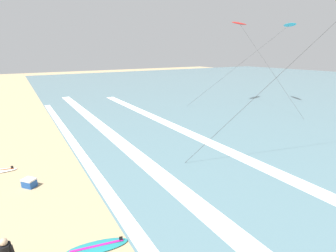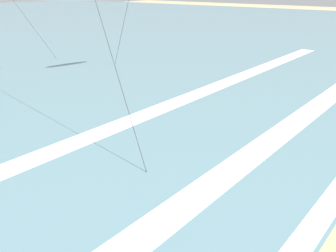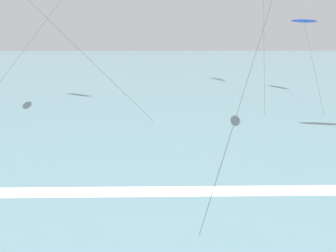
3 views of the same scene
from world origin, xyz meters
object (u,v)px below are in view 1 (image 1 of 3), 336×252
at_px(kite_red_far_right, 240,24).
at_px(cooler_box, 29,183).
at_px(kite_cyan_high_left, 289,25).
at_px(surfboard_foreground_flat, 97,247).

xyz_separation_m(kite_red_far_right, cooler_box, (9.48, -24.20, -9.46)).
height_order(kite_cyan_high_left, kite_red_far_right, kite_red_far_right).
distance_m(kite_red_far_right, cooler_box, 27.66).
relative_size(kite_cyan_high_left, cooler_box, 16.53).
height_order(kite_red_far_right, cooler_box, kite_red_far_right).
bearing_deg(kite_cyan_high_left, cooler_box, -78.01).
relative_size(surfboard_foreground_flat, cooler_box, 2.88).
relative_size(surfboard_foreground_flat, kite_cyan_high_left, 0.17).
bearing_deg(kite_red_far_right, cooler_box, -68.61).
bearing_deg(kite_red_far_right, surfboard_foreground_flat, -55.90).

